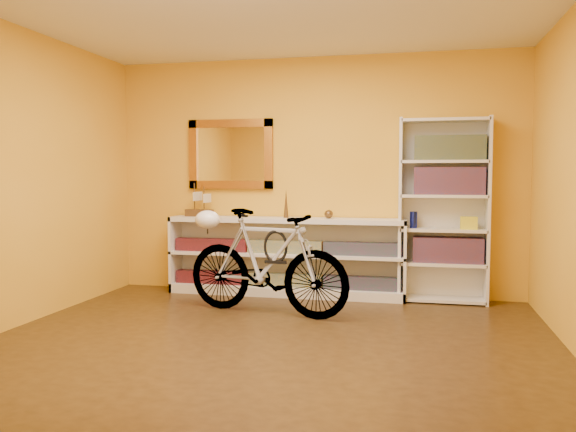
% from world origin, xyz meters
% --- Properties ---
extents(floor, '(4.50, 4.00, 0.01)m').
position_xyz_m(floor, '(0.00, 0.00, -0.01)').
color(floor, '#31200D').
rests_on(floor, ground).
extents(ceiling, '(4.50, 4.00, 0.01)m').
position_xyz_m(ceiling, '(0.00, 0.00, 2.60)').
color(ceiling, silver).
rests_on(ceiling, ground).
extents(back_wall, '(4.50, 0.01, 2.60)m').
position_xyz_m(back_wall, '(0.00, 2.00, 1.30)').
color(back_wall, gold).
rests_on(back_wall, ground).
extents(left_wall, '(0.01, 4.00, 2.60)m').
position_xyz_m(left_wall, '(-2.25, 0.00, 1.30)').
color(left_wall, gold).
rests_on(left_wall, ground).
extents(gilt_mirror, '(0.98, 0.06, 0.78)m').
position_xyz_m(gilt_mirror, '(-0.95, 1.97, 1.55)').
color(gilt_mirror, '#915A1A').
rests_on(gilt_mirror, back_wall).
extents(wall_socket, '(0.09, 0.02, 0.09)m').
position_xyz_m(wall_socket, '(0.90, 1.99, 0.25)').
color(wall_socket, silver).
rests_on(wall_socket, back_wall).
extents(console_unit, '(2.60, 0.35, 0.85)m').
position_xyz_m(console_unit, '(-0.28, 1.81, 0.42)').
color(console_unit, silver).
rests_on(console_unit, floor).
extents(cd_row_lower, '(2.50, 0.13, 0.14)m').
position_xyz_m(cd_row_lower, '(-0.28, 1.79, 0.17)').
color(cd_row_lower, black).
rests_on(cd_row_lower, console_unit).
extents(cd_row_upper, '(2.50, 0.13, 0.14)m').
position_xyz_m(cd_row_upper, '(-0.28, 1.79, 0.54)').
color(cd_row_upper, navy).
rests_on(cd_row_upper, console_unit).
extents(model_ship, '(0.32, 0.14, 0.37)m').
position_xyz_m(model_ship, '(-1.27, 1.81, 1.04)').
color(model_ship, '#412912').
rests_on(model_ship, console_unit).
extents(toy_car, '(0.00, 0.00, 0.00)m').
position_xyz_m(toy_car, '(-0.76, 1.81, 0.85)').
color(toy_car, black).
rests_on(toy_car, console_unit).
extents(bronze_ornament, '(0.05, 0.05, 0.31)m').
position_xyz_m(bronze_ornament, '(-0.27, 1.81, 1.01)').
color(bronze_ornament, brown).
rests_on(bronze_ornament, console_unit).
extents(decorative_orb, '(0.09, 0.09, 0.09)m').
position_xyz_m(decorative_orb, '(0.20, 1.81, 0.90)').
color(decorative_orb, brown).
rests_on(decorative_orb, console_unit).
extents(bookcase, '(0.90, 0.30, 1.90)m').
position_xyz_m(bookcase, '(1.38, 1.84, 0.95)').
color(bookcase, silver).
rests_on(bookcase, floor).
extents(book_row_a, '(0.70, 0.22, 0.26)m').
position_xyz_m(book_row_a, '(1.43, 1.84, 0.55)').
color(book_row_a, maroon).
rests_on(book_row_a, bookcase).
extents(book_row_b, '(0.70, 0.22, 0.28)m').
position_xyz_m(book_row_b, '(1.43, 1.84, 1.25)').
color(book_row_b, maroon).
rests_on(book_row_b, bookcase).
extents(book_row_c, '(0.70, 0.22, 0.25)m').
position_xyz_m(book_row_c, '(1.43, 1.84, 1.59)').
color(book_row_c, '#16374F').
rests_on(book_row_c, bookcase).
extents(travel_mug, '(0.08, 0.08, 0.17)m').
position_xyz_m(travel_mug, '(1.08, 1.82, 0.85)').
color(travel_mug, navy).
rests_on(travel_mug, bookcase).
extents(red_tin, '(0.16, 0.16, 0.17)m').
position_xyz_m(red_tin, '(1.18, 1.87, 1.55)').
color(red_tin, maroon).
rests_on(red_tin, bookcase).
extents(yellow_bag, '(0.17, 0.11, 0.13)m').
position_xyz_m(yellow_bag, '(1.63, 1.80, 0.83)').
color(yellow_bag, yellow).
rests_on(yellow_bag, bookcase).
extents(bicycle, '(0.79, 1.75, 1.00)m').
position_xyz_m(bicycle, '(-0.26, 0.92, 0.50)').
color(bicycle, silver).
rests_on(bicycle, floor).
extents(helmet, '(0.24, 0.23, 0.18)m').
position_xyz_m(helmet, '(-0.89, 1.06, 0.88)').
color(helmet, white).
rests_on(helmet, bicycle).
extents(u_lock, '(0.23, 0.02, 0.23)m').
position_xyz_m(u_lock, '(-0.16, 0.89, 0.65)').
color(u_lock, black).
rests_on(u_lock, bicycle).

